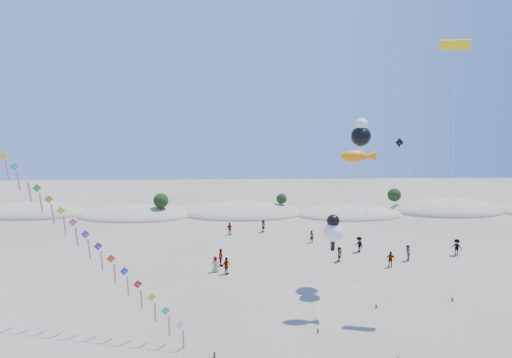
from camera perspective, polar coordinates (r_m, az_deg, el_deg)
name	(u,v)px	position (r m, az deg, el deg)	size (l,w,h in m)	color
dune_ridge	(249,213)	(65.56, -0.89, -4.54)	(145.30, 11.49, 5.57)	gray
kite_train	(22,175)	(35.63, -28.79, 0.52)	(27.29, 12.68, 20.92)	#3F2D1E
fish_kite	(358,157)	(33.05, 13.46, 2.91)	(2.59, 8.24, 12.41)	#3F2D1E
cartoon_kite_low	(333,230)	(36.57, 10.22, -6.68)	(3.23, 7.68, 6.82)	#3F2D1E
cartoon_kite_high	(361,134)	(39.02, 13.82, 5.85)	(2.00, 7.16, 14.76)	#3F2D1E
parafoil_kite	(455,51)	(36.14, 24.96, 15.25)	(5.47, 11.37, 20.58)	#3F2D1E
dark_kite	(415,188)	(41.04, 20.38, -1.09)	(2.71, 7.58, 12.87)	#3F2D1E
beachgoers	(326,247)	(47.41, 9.30, -8.95)	(26.72, 15.81, 1.82)	slate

